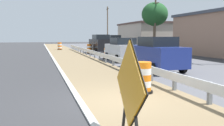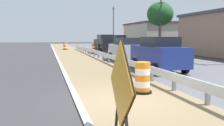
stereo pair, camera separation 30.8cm
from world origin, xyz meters
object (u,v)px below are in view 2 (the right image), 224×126
at_px(traffic_barrel_far, 111,54).
at_px(car_lead_near_lane, 105,44).
at_px(traffic_barrel_nearest, 142,79).
at_px(traffic_barrel_farther, 94,49).
at_px(traffic_barrel_close, 146,61).
at_px(car_trailing_far_lane, 158,54).
at_px(traffic_barrel_mid, 135,59).
at_px(car_lead_far_lane, 126,49).
at_px(utility_pole_mid, 161,24).
at_px(utility_pole_far, 113,25).
at_px(traffic_barrel_farthest, 65,46).
at_px(car_trailing_near_lane, 105,42).
at_px(warning_sign_diamond, 121,88).
at_px(car_mid_far_lane, 119,43).

distance_m(traffic_barrel_far, car_lead_near_lane, 7.04).
distance_m(traffic_barrel_nearest, traffic_barrel_farther, 21.18).
height_order(traffic_barrel_nearest, traffic_barrel_close, traffic_barrel_nearest).
xyz_separation_m(car_lead_near_lane, car_trailing_far_lane, (-0.34, -15.47, -0.11)).
bearing_deg(traffic_barrel_nearest, traffic_barrel_close, 66.00).
bearing_deg(traffic_barrel_mid, car_lead_far_lane, 82.55).
height_order(utility_pole_mid, utility_pole_far, utility_pole_far).
height_order(traffic_barrel_farthest, car_lead_far_lane, car_lead_far_lane).
xyz_separation_m(car_trailing_far_lane, utility_pole_mid, (8.74, 17.77, 2.65)).
xyz_separation_m(traffic_barrel_farther, car_trailing_near_lane, (4.27, 12.54, 0.62)).
relative_size(traffic_barrel_farther, traffic_barrel_farthest, 0.99).
height_order(warning_sign_diamond, traffic_barrel_farther, warning_sign_diamond).
xyz_separation_m(car_lead_far_lane, car_trailing_far_lane, (0.07, -6.07, 0.05)).
height_order(car_lead_near_lane, car_trailing_far_lane, car_lead_near_lane).
relative_size(traffic_barrel_farther, utility_pole_far, 0.13).
distance_m(traffic_barrel_nearest, utility_pole_mid, 26.13).
distance_m(traffic_barrel_close, car_lead_far_lane, 5.66).
bearing_deg(utility_pole_mid, utility_pole_far, 92.91).
distance_m(car_lead_near_lane, car_trailing_far_lane, 15.47).
xyz_separation_m(traffic_barrel_close, car_trailing_near_lane, (3.88, 27.87, 0.60)).
xyz_separation_m(warning_sign_diamond, traffic_barrel_farther, (4.11, 24.81, -0.57)).
height_order(warning_sign_diamond, traffic_barrel_mid, warning_sign_diamond).
bearing_deg(car_mid_far_lane, traffic_barrel_nearest, -16.27).
height_order(traffic_barrel_nearest, car_lead_near_lane, car_lead_near_lane).
bearing_deg(traffic_barrel_far, car_lead_far_lane, -75.40).
bearing_deg(car_lead_far_lane, car_trailing_far_lane, 178.80).
xyz_separation_m(car_mid_far_lane, utility_pole_mid, (5.06, -3.00, 2.56)).
bearing_deg(car_lead_near_lane, utility_pole_mid, -76.40).
bearing_deg(car_mid_far_lane, traffic_barrel_farther, -44.56).
relative_size(traffic_barrel_farthest, car_lead_far_lane, 0.27).
bearing_deg(traffic_barrel_far, traffic_barrel_farthest, 100.79).
xyz_separation_m(car_lead_near_lane, car_trailing_near_lane, (2.97, 12.84, -0.01)).
bearing_deg(utility_pole_mid, car_trailing_far_lane, -116.18).
xyz_separation_m(car_lead_near_lane, utility_pole_mid, (8.40, 2.30, 2.54)).
bearing_deg(traffic_barrel_far, car_trailing_near_lane, 78.51).
height_order(traffic_barrel_close, car_lead_far_lane, car_lead_far_lane).
relative_size(car_lead_near_lane, car_lead_far_lane, 1.09).
distance_m(traffic_barrel_nearest, car_trailing_far_lane, 6.17).
distance_m(car_trailing_near_lane, car_lead_far_lane, 22.50).
distance_m(car_lead_near_lane, utility_pole_far, 24.60).
bearing_deg(traffic_barrel_farther, traffic_barrel_farthest, 107.54).
bearing_deg(traffic_barrel_mid, car_trailing_far_lane, -79.16).
bearing_deg(traffic_barrel_close, traffic_barrel_nearest, -114.00).
relative_size(traffic_barrel_farther, car_lead_near_lane, 0.24).
height_order(car_trailing_near_lane, car_mid_far_lane, car_trailing_near_lane).
bearing_deg(traffic_barrel_mid, traffic_barrel_close, -91.61).
xyz_separation_m(traffic_barrel_mid, traffic_barrel_farthest, (-3.28, 22.06, 0.05)).
relative_size(traffic_barrel_close, traffic_barrel_farther, 1.03).
distance_m(traffic_barrel_nearest, traffic_barrel_farthest, 30.02).
bearing_deg(car_trailing_near_lane, car_mid_far_lane, 3.74).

